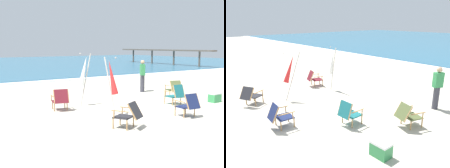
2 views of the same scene
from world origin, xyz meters
TOP-DOWN VIEW (x-y plane):
  - ground_plane at (0.00, 0.00)m, footprint 80.00×80.00m
  - surf_band at (0.00, 10.80)m, footprint 80.00×1.10m
  - beach_chair_far_center at (2.64, 1.51)m, footprint 0.79×0.91m
  - beach_chair_front_left at (1.34, 0.19)m, footprint 0.60×0.67m
  - beach_chair_front_right at (-2.94, 1.80)m, footprint 0.74×0.84m
  - beach_chair_back_left at (0.07, -1.58)m, footprint 0.64×0.77m
  - beach_chair_back_right at (-2.42, -1.56)m, footprint 0.87×0.95m
  - umbrella_furled_red at (-1.95, -0.05)m, footprint 0.26×0.82m
  - umbrella_furled_white at (-1.79, 2.07)m, footprint 0.56×0.27m
  - person_near_chairs at (2.51, 3.59)m, footprint 0.33×0.39m
  - cooler_box at (3.09, -0.37)m, footprint 0.49×0.35m

SIDE VIEW (x-z plane):
  - ground_plane at x=0.00m, z-range 0.00..0.00m
  - surf_band at x=0.00m, z-range 0.00..0.06m
  - cooler_box at x=3.09m, z-range 0.00..0.40m
  - beach_chair_back_right at x=-2.42m, z-range 0.03..0.81m
  - beach_chair_far_center at x=2.64m, z-range 0.03..0.81m
  - beach_chair_back_left at x=0.07m, z-range 0.03..0.83m
  - beach_chair_front_right at x=-2.94m, z-range 0.03..0.83m
  - beach_chair_front_left at x=1.34m, z-range 0.02..0.84m
  - person_near_chairs at x=2.51m, z-range 0.02..1.65m
  - umbrella_furled_red at x=-1.95m, z-range 0.31..2.31m
  - umbrella_furled_white at x=-1.79m, z-range 0.32..2.41m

